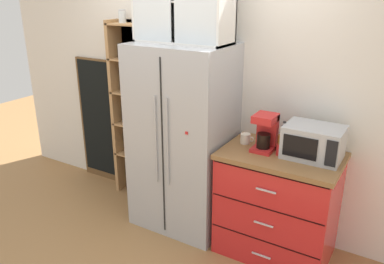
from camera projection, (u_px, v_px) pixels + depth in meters
ground_plane at (182, 221)px, 3.89m from camera, size 10.76×10.76×0.00m
wall_back_cream at (203, 88)px, 3.76m from camera, size 5.06×0.10×2.55m
refrigerator at (183, 139)px, 3.61m from camera, size 0.87×0.67×1.75m
pantry_shelf_column at (138, 108)px, 4.14m from camera, size 0.55×0.25×1.99m
counter_cabinet at (277, 204)px, 3.30m from camera, size 0.96×0.65×0.93m
microwave at (313, 142)px, 3.02m from camera, size 0.44×0.33×0.26m
coffee_maker at (266, 132)px, 3.16m from camera, size 0.17×0.20×0.31m
mug_cream at (246, 139)px, 3.33m from camera, size 0.12×0.09×0.09m
mug_red at (281, 150)px, 3.10m from camera, size 0.11×0.08×0.09m
bottle_clear at (283, 140)px, 3.10m from camera, size 0.06×0.06×0.27m
bottle_amber at (282, 142)px, 3.09m from camera, size 0.07×0.07×0.25m
upper_cabinet at (185, 1)px, 3.22m from camera, size 0.84×0.32×0.68m
chalkboard_menu at (101, 121)px, 4.54m from camera, size 0.60×0.04×1.45m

